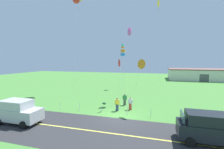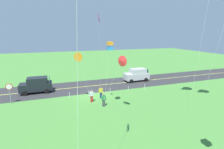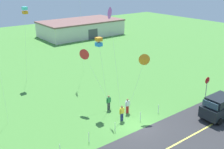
{
  "view_description": "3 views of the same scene",
  "coord_description": "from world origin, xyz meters",
  "px_view_note": "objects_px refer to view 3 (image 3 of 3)",
  "views": [
    {
      "loc": [
        3.78,
        -15.9,
        6.03
      ],
      "look_at": [
        -1.7,
        3.56,
        4.22
      ],
      "focal_mm": 24.85,
      "sensor_mm": 36.0,
      "label": 1
    },
    {
      "loc": [
        5.18,
        22.6,
        8.46
      ],
      "look_at": [
        -1.71,
        2.88,
        3.4
      ],
      "focal_mm": 27.69,
      "sensor_mm": 36.0,
      "label": 2
    },
    {
      "loc": [
        -15.29,
        -15.89,
        13.23
      ],
      "look_at": [
        -0.19,
        3.76,
        4.1
      ],
      "focal_mm": 43.29,
      "sensor_mm": 36.0,
      "label": 3
    }
  ],
  "objects_px": {
    "kite_cyan_top": "(25,11)",
    "person_adult_near": "(109,102)",
    "car_suv_foreground": "(220,106)",
    "person_child_watcher": "(122,113)",
    "kite_green_far": "(85,54)",
    "warehouse_distant": "(81,28)",
    "person_adult_companion": "(127,105)",
    "kite_yellow_high": "(110,13)",
    "kite_blue_mid": "(144,60)",
    "kite_red_low": "(99,42)",
    "stop_sign": "(207,83)"
  },
  "relations": [
    {
      "from": "stop_sign",
      "to": "kite_cyan_top",
      "type": "xyz_separation_m",
      "value": [
        -13.52,
        17.58,
        7.35
      ]
    },
    {
      "from": "person_adult_companion",
      "to": "person_child_watcher",
      "type": "height_order",
      "value": "same"
    },
    {
      "from": "kite_cyan_top",
      "to": "warehouse_distant",
      "type": "distance_m",
      "value": 29.89
    },
    {
      "from": "kite_blue_mid",
      "to": "kite_yellow_high",
      "type": "height_order",
      "value": "kite_yellow_high"
    },
    {
      "from": "person_adult_companion",
      "to": "kite_green_far",
      "type": "distance_m",
      "value": 6.76
    },
    {
      "from": "car_suv_foreground",
      "to": "person_child_watcher",
      "type": "relative_size",
      "value": 2.75
    },
    {
      "from": "person_adult_near",
      "to": "kite_cyan_top",
      "type": "bearing_deg",
      "value": 150.03
    },
    {
      "from": "car_suv_foreground",
      "to": "person_adult_near",
      "type": "bearing_deg",
      "value": 134.53
    },
    {
      "from": "person_child_watcher",
      "to": "kite_red_low",
      "type": "bearing_deg",
      "value": -95.98
    },
    {
      "from": "kite_green_far",
      "to": "person_adult_near",
      "type": "bearing_deg",
      "value": -62.15
    },
    {
      "from": "person_adult_companion",
      "to": "kite_blue_mid",
      "type": "bearing_deg",
      "value": 15.47
    },
    {
      "from": "kite_yellow_high",
      "to": "kite_green_far",
      "type": "distance_m",
      "value": 4.93
    },
    {
      "from": "person_adult_companion",
      "to": "kite_yellow_high",
      "type": "distance_m",
      "value": 9.24
    },
    {
      "from": "kite_blue_mid",
      "to": "warehouse_distant",
      "type": "bearing_deg",
      "value": 67.67
    },
    {
      "from": "stop_sign",
      "to": "person_adult_near",
      "type": "xyz_separation_m",
      "value": [
        -10.48,
        4.49,
        -0.94
      ]
    },
    {
      "from": "kite_yellow_high",
      "to": "kite_cyan_top",
      "type": "height_order",
      "value": "kite_yellow_high"
    },
    {
      "from": "person_adult_near",
      "to": "kite_green_far",
      "type": "height_order",
      "value": "kite_green_far"
    },
    {
      "from": "kite_green_far",
      "to": "person_child_watcher",
      "type": "bearing_deg",
      "value": -80.36
    },
    {
      "from": "stop_sign",
      "to": "kite_yellow_high",
      "type": "xyz_separation_m",
      "value": [
        -9.91,
        4.91,
        8.03
      ]
    },
    {
      "from": "kite_cyan_top",
      "to": "person_child_watcher",
      "type": "bearing_deg",
      "value": -80.46
    },
    {
      "from": "warehouse_distant",
      "to": "person_child_watcher",
      "type": "bearing_deg",
      "value": -115.9
    },
    {
      "from": "car_suv_foreground",
      "to": "person_child_watcher",
      "type": "distance_m",
      "value": 9.71
    },
    {
      "from": "kite_red_low",
      "to": "kite_blue_mid",
      "type": "distance_m",
      "value": 4.77
    },
    {
      "from": "stop_sign",
      "to": "car_suv_foreground",
      "type": "bearing_deg",
      "value": -128.65
    },
    {
      "from": "person_adult_near",
      "to": "kite_green_far",
      "type": "xyz_separation_m",
      "value": [
        -1.25,
        2.37,
        4.82
      ]
    },
    {
      "from": "car_suv_foreground",
      "to": "kite_red_low",
      "type": "relative_size",
      "value": 0.58
    },
    {
      "from": "kite_blue_mid",
      "to": "kite_green_far",
      "type": "bearing_deg",
      "value": 125.68
    },
    {
      "from": "car_suv_foreground",
      "to": "person_adult_companion",
      "type": "xyz_separation_m",
      "value": [
        -6.72,
        6.12,
        -0.29
      ]
    },
    {
      "from": "car_suv_foreground",
      "to": "kite_blue_mid",
      "type": "height_order",
      "value": "kite_blue_mid"
    },
    {
      "from": "person_adult_near",
      "to": "person_adult_companion",
      "type": "bearing_deg",
      "value": -12.65
    },
    {
      "from": "car_suv_foreground",
      "to": "kite_yellow_high",
      "type": "xyz_separation_m",
      "value": [
        -7.19,
        8.31,
        8.68
      ]
    },
    {
      "from": "person_adult_near",
      "to": "kite_red_low",
      "type": "relative_size",
      "value": 0.21
    },
    {
      "from": "stop_sign",
      "to": "person_adult_companion",
      "type": "relative_size",
      "value": 1.6
    },
    {
      "from": "person_adult_companion",
      "to": "kite_yellow_high",
      "type": "xyz_separation_m",
      "value": [
        -0.47,
        2.2,
        8.97
      ]
    },
    {
      "from": "kite_cyan_top",
      "to": "person_adult_near",
      "type": "bearing_deg",
      "value": -76.9
    },
    {
      "from": "person_adult_near",
      "to": "person_child_watcher",
      "type": "xyz_separation_m",
      "value": [
        -0.4,
        -2.64,
        0.0
      ]
    },
    {
      "from": "kite_red_low",
      "to": "kite_blue_mid",
      "type": "relative_size",
      "value": 1.22
    },
    {
      "from": "car_suv_foreground",
      "to": "person_adult_near",
      "type": "relative_size",
      "value": 2.75
    },
    {
      "from": "car_suv_foreground",
      "to": "stop_sign",
      "type": "xyz_separation_m",
      "value": [
        2.72,
        3.4,
        0.65
      ]
    },
    {
      "from": "stop_sign",
      "to": "warehouse_distant",
      "type": "xyz_separation_m",
      "value": [
        6.78,
        38.23,
        -0.05
      ]
    },
    {
      "from": "stop_sign",
      "to": "person_adult_near",
      "type": "distance_m",
      "value": 11.44
    },
    {
      "from": "kite_green_far",
      "to": "kite_red_low",
      "type": "bearing_deg",
      "value": -61.32
    },
    {
      "from": "kite_red_low",
      "to": "kite_cyan_top",
      "type": "relative_size",
      "value": 0.79
    },
    {
      "from": "warehouse_distant",
      "to": "kite_blue_mid",
      "type": "bearing_deg",
      "value": -112.33
    },
    {
      "from": "person_adult_companion",
      "to": "kite_red_low",
      "type": "relative_size",
      "value": 0.21
    },
    {
      "from": "kite_green_far",
      "to": "kite_blue_mid",
      "type": "bearing_deg",
      "value": -54.32
    },
    {
      "from": "car_suv_foreground",
      "to": "kite_yellow_high",
      "type": "height_order",
      "value": "kite_yellow_high"
    },
    {
      "from": "person_child_watcher",
      "to": "kite_green_far",
      "type": "xyz_separation_m",
      "value": [
        -0.85,
        5.02,
        4.82
      ]
    },
    {
      "from": "kite_yellow_high",
      "to": "warehouse_distant",
      "type": "xyz_separation_m",
      "value": [
        16.69,
        33.32,
        -8.08
      ]
    },
    {
      "from": "kite_yellow_high",
      "to": "warehouse_distant",
      "type": "height_order",
      "value": "kite_yellow_high"
    }
  ]
}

